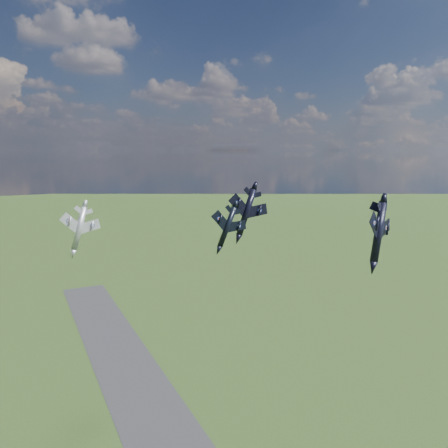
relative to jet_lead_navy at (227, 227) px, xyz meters
name	(u,v)px	position (x,y,z in m)	size (l,w,h in m)	color
jet_lead_navy	(227,227)	(0.00, 0.00, 0.00)	(9.10, 12.68, 2.62)	black
jet_right_navy	(379,232)	(12.26, -31.72, 3.14)	(9.82, 13.69, 2.83)	black
jet_high_navy	(247,212)	(8.94, 7.48, 1.78)	(11.43, 15.94, 3.30)	black
jet_left_silver	(79,228)	(-29.20, 14.24, -0.35)	(9.56, 13.33, 2.76)	#A4A5AE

